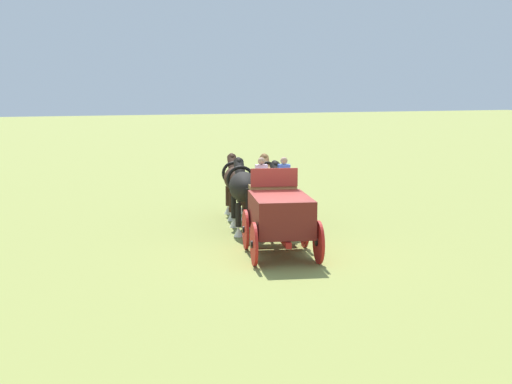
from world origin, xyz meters
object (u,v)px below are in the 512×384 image
object	(u,v)px
draft_horse_rear_near	(244,188)
draft_horse_rear_off	(282,190)
draft_horse_lead_off	(270,180)
draft_horse_lead_near	(235,180)
show_wagon	(280,214)

from	to	relation	value
draft_horse_rear_near	draft_horse_rear_off	distance (m)	1.30
draft_horse_lead_off	draft_horse_lead_near	bearing A→B (deg)	75.16
draft_horse_rear_off	draft_horse_lead_off	world-z (taller)	draft_horse_rear_off
show_wagon	draft_horse_rear_near	xyz separation A→B (m)	(3.43, -0.21, 0.27)
draft_horse_rear_near	draft_horse_rear_off	size ratio (longest dim) A/B	1.06
draft_horse_lead_off	show_wagon	bearing A→B (deg)	159.30
show_wagon	draft_horse_lead_off	size ratio (longest dim) A/B	1.80
show_wagon	draft_horse_rear_near	distance (m)	3.44
draft_horse_rear_near	draft_horse_rear_off	bearing A→B (deg)	-104.20
draft_horse_rear_off	draft_horse_lead_off	xyz separation A→B (m)	(2.52, -0.65, -0.00)
draft_horse_rear_off	draft_horse_lead_off	size ratio (longest dim) A/B	0.97
draft_horse_lead_off	draft_horse_rear_off	bearing A→B (deg)	165.51
show_wagon	draft_horse_lead_off	distance (m)	6.02
draft_horse_rear_near	draft_horse_lead_off	xyz separation A→B (m)	(2.20, -1.91, -0.11)
show_wagon	draft_horse_rear_off	size ratio (longest dim) A/B	1.85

